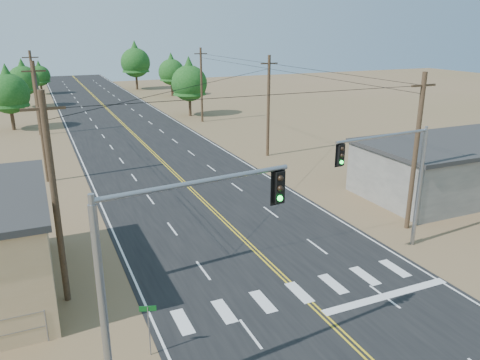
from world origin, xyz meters
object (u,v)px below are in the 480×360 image
building_right (457,168)px  signal_mast_right (398,171)px  signal_mast_left (162,256)px  street_sign (149,323)px

building_right → signal_mast_right: size_ratio=2.08×
building_right → signal_mast_right: 13.65m
building_right → signal_mast_left: bearing=-156.2°
signal_mast_right → building_right: bearing=22.6°
signal_mast_right → signal_mast_left: bearing=-164.3°
building_right → street_sign: size_ratio=6.71×
street_sign → building_right: bearing=38.0°
signal_mast_right → street_sign: 15.74m
signal_mast_right → street_sign: bearing=-172.2°
building_right → signal_mast_right: (-11.82, -6.17, 2.92)m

